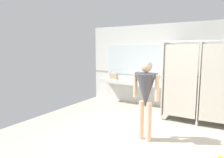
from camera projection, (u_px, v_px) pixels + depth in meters
The scene contains 9 objects.
ground_plane at pixel (144, 147), 3.97m from camera, with size 6.42×6.54×0.10m, color #B2A899.
wall_back at pixel (180, 66), 6.36m from camera, with size 6.42×0.12×2.70m, color silver.
wall_back_tile_band at pixel (179, 76), 6.35m from camera, with size 6.42×0.01×0.06m, color #9E937F.
vanity_counter at pixel (133, 86), 6.97m from camera, with size 2.35×0.58×0.97m.
mirror_panel at pixel (136, 60), 7.02m from camera, with size 2.25×0.02×1.03m, color silver.
bathroom_stalls at pixel (221, 81), 4.97m from camera, with size 2.71×1.39×2.09m.
person_standing at pixel (146, 90), 4.05m from camera, with size 0.57×0.46×1.65m.
handbag at pixel (114, 76), 7.04m from camera, with size 0.28×0.14×0.35m.
soap_dispenser at pixel (155, 78), 6.63m from camera, with size 0.07×0.07×0.21m.
Camera 1 is at (1.35, -3.55, 1.84)m, focal length 32.26 mm.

